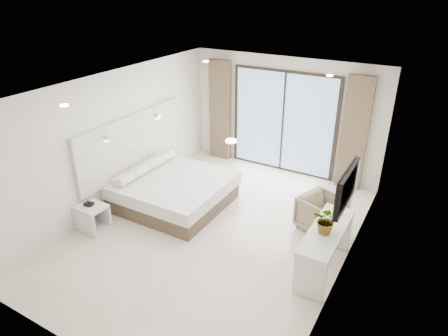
{
  "coord_description": "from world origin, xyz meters",
  "views": [
    {
      "loc": [
        3.21,
        -5.27,
        4.26
      ],
      "look_at": [
        -0.06,
        0.4,
        1.12
      ],
      "focal_mm": 32.0,
      "sensor_mm": 36.0,
      "label": 1
    }
  ],
  "objects": [
    {
      "name": "room_shell",
      "position": [
        -0.2,
        0.79,
        1.58
      ],
      "size": [
        4.62,
        6.22,
        2.72
      ],
      "color": "silver",
      "rests_on": "ground"
    },
    {
      "name": "nightstand",
      "position": [
        -2.02,
        -1.07,
        0.24
      ],
      "size": [
        0.55,
        0.46,
        0.48
      ],
      "rotation": [
        0.0,
        0.0,
        -0.05
      ],
      "color": "silver",
      "rests_on": "ground"
    },
    {
      "name": "console_desk",
      "position": [
        2.04,
        -0.08,
        0.56
      ],
      "size": [
        0.49,
        1.57,
        0.77
      ],
      "color": "silver",
      "rests_on": "ground"
    },
    {
      "name": "phone",
      "position": [
        -2.06,
        -1.07,
        0.52
      ],
      "size": [
        0.18,
        0.15,
        0.05
      ],
      "primitive_type": "cube",
      "rotation": [
        0.0,
        0.0,
        0.15
      ],
      "color": "black",
      "rests_on": "nightstand"
    },
    {
      "name": "plant",
      "position": [
        2.04,
        -0.17,
        0.94
      ],
      "size": [
        0.39,
        0.44,
        0.34
      ],
      "primitive_type": "imported",
      "rotation": [
        0.0,
        0.0,
        -0.02
      ],
      "color": "#33662D",
      "rests_on": "console_desk"
    },
    {
      "name": "ground",
      "position": [
        0.0,
        0.0,
        0.0
      ],
      "size": [
        6.2,
        6.2,
        0.0
      ],
      "primitive_type": "plane",
      "color": "beige",
      "rests_on": "ground"
    },
    {
      "name": "bed",
      "position": [
        -1.27,
        0.41,
        0.31
      ],
      "size": [
        2.09,
        1.99,
        0.72
      ],
      "color": "brown",
      "rests_on": "ground"
    },
    {
      "name": "armchair",
      "position": [
        1.65,
        1.02,
        0.37
      ],
      "size": [
        0.88,
        0.91,
        0.74
      ],
      "primitive_type": "imported",
      "rotation": [
        0.0,
        0.0,
        1.22
      ],
      "color": "#92825F",
      "rests_on": "ground"
    }
  ]
}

